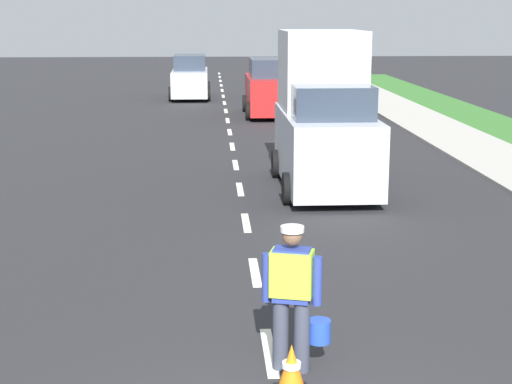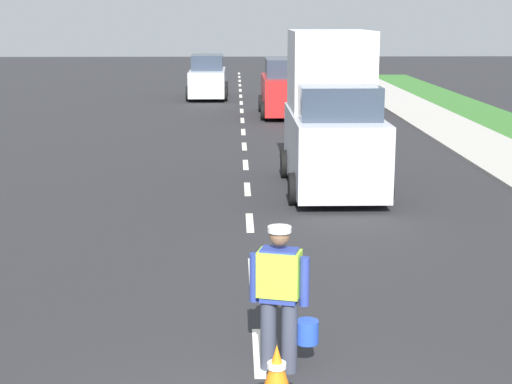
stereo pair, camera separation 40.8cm
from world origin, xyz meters
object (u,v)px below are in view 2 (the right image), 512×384
(car_oncoming_third, at_px, (208,78))
(car_outgoing_far, at_px, (287,89))
(delivery_truck, at_px, (332,118))
(road_worker, at_px, (281,291))
(traffic_cone_near, at_px, (277,369))

(car_oncoming_third, distance_m, car_outgoing_far, 7.54)
(delivery_truck, bearing_deg, road_worker, -99.98)
(car_outgoing_far, bearing_deg, road_worker, -93.76)
(traffic_cone_near, distance_m, car_outgoing_far, 23.46)
(road_worker, height_order, car_oncoming_third, car_oncoming_third)
(car_oncoming_third, bearing_deg, delivery_truck, -80.14)
(delivery_truck, bearing_deg, car_oncoming_third, 99.86)
(car_outgoing_far, bearing_deg, traffic_cone_near, -93.86)
(car_oncoming_third, bearing_deg, car_outgoing_far, -64.10)
(traffic_cone_near, height_order, car_outgoing_far, car_outgoing_far)
(road_worker, relative_size, traffic_cone_near, 3.08)
(road_worker, height_order, delivery_truck, delivery_truck)
(road_worker, bearing_deg, car_oncoming_third, 93.46)
(traffic_cone_near, distance_m, car_oncoming_third, 30.23)
(traffic_cone_near, bearing_deg, road_worker, 82.07)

